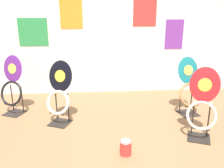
# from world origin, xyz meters

# --- Properties ---
(wall_back) EXTENTS (8.00, 0.07, 2.60)m
(wall_back) POSITION_xyz_m (-0.00, 2.46, 1.30)
(wall_back) COLOR silver
(wall_back) RESTS_ON ground_plane
(toilet_seat_display_teal_sax) EXTENTS (0.42, 0.38, 0.89)m
(toilet_seat_display_teal_sax) POSITION_xyz_m (1.10, 1.34, 0.40)
(toilet_seat_display_teal_sax) COLOR black
(toilet_seat_display_teal_sax) RESTS_ON ground_plane
(toilet_seat_display_purple_note) EXTENTS (0.43, 0.37, 0.92)m
(toilet_seat_display_purple_note) POSITION_xyz_m (-1.63, 1.55, 0.45)
(toilet_seat_display_purple_note) COLOR black
(toilet_seat_display_purple_note) RESTS_ON ground_plane
(toilet_seat_display_jazz_black) EXTENTS (0.44, 0.40, 0.91)m
(toilet_seat_display_jazz_black) POSITION_xyz_m (-0.87, 1.16, 0.42)
(toilet_seat_display_jazz_black) COLOR black
(toilet_seat_display_jazz_black) RESTS_ON ground_plane
(toilet_seat_display_crimson_swirl) EXTENTS (0.42, 0.36, 0.93)m
(toilet_seat_display_crimson_swirl) POSITION_xyz_m (0.98, 0.60, 0.46)
(toilet_seat_display_crimson_swirl) COLOR black
(toilet_seat_display_crimson_swirl) RESTS_ON ground_plane
(paint_can) EXTENTS (0.14, 0.14, 0.18)m
(paint_can) POSITION_xyz_m (-0.02, 0.29, 0.10)
(paint_can) COLOR red
(paint_can) RESTS_ON ground_plane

